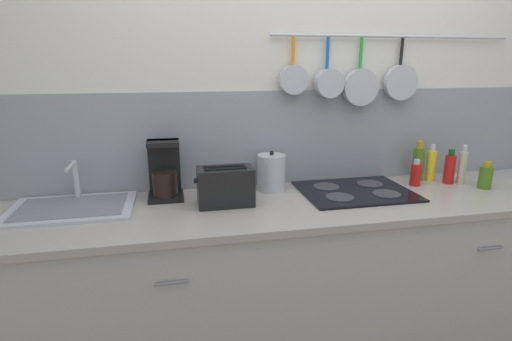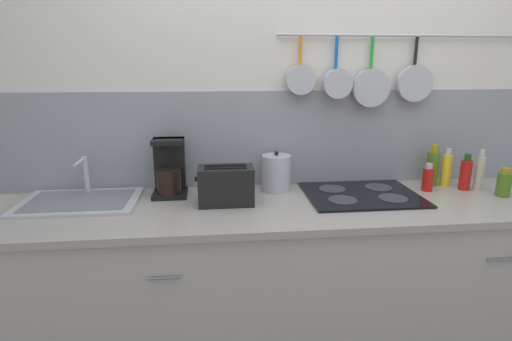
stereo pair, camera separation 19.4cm
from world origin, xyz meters
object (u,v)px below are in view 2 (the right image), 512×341
at_px(bottle_cooking_wine, 446,169).
at_px(bottle_hot_sauce, 466,174).
at_px(bottle_dish_soap, 480,173).
at_px(kettle, 276,173).
at_px(bottle_sesame_oil, 428,179).
at_px(coffee_maker, 170,172).
at_px(toaster, 226,185).
at_px(bottle_vinegar, 432,167).
at_px(bottle_olive_oil, 504,184).

distance_m(bottle_cooking_wine, bottle_hot_sauce, 0.10).
bearing_deg(bottle_cooking_wine, bottle_dish_soap, -36.25).
distance_m(kettle, bottle_dish_soap, 1.12).
bearing_deg(kettle, bottle_sesame_oil, -6.30).
distance_m(coffee_maker, bottle_dish_soap, 1.70).
relative_size(coffee_maker, kettle, 1.36).
relative_size(toaster, bottle_dish_soap, 1.26).
height_order(kettle, bottle_hot_sauce, kettle).
xyz_separation_m(kettle, bottle_hot_sauce, (1.05, -0.09, -0.01)).
relative_size(bottle_vinegar, bottle_cooking_wine, 1.08).
xyz_separation_m(coffee_maker, bottle_vinegar, (1.49, 0.02, -0.02)).
bearing_deg(coffee_maker, toaster, -30.80).
distance_m(bottle_hot_sauce, bottle_dish_soap, 0.07).
height_order(bottle_dish_soap, bottle_olive_oil, bottle_dish_soap).
bearing_deg(bottle_dish_soap, bottle_cooking_wine, 143.75).
bearing_deg(kettle, bottle_hot_sauce, -5.11).
height_order(kettle, bottle_cooking_wine, kettle).
height_order(coffee_maker, bottle_vinegar, coffee_maker).
bearing_deg(toaster, coffee_maker, 149.20).
xyz_separation_m(kettle, bottle_cooking_wine, (0.98, -0.02, -0.00)).
bearing_deg(bottle_dish_soap, kettle, 174.03).
bearing_deg(bottle_vinegar, bottle_sesame_oil, -128.04).
xyz_separation_m(bottle_dish_soap, bottle_olive_oil, (0.07, -0.11, -0.03)).
relative_size(coffee_maker, bottle_cooking_wine, 1.38).
xyz_separation_m(coffee_maker, bottle_olive_oil, (1.76, -0.21, -0.06)).
distance_m(toaster, kettle, 0.34).
distance_m(coffee_maker, toaster, 0.34).
xyz_separation_m(coffee_maker, bottle_cooking_wine, (1.56, -0.00, -0.03)).
bearing_deg(bottle_cooking_wine, toaster, -172.27).
bearing_deg(bottle_olive_oil, bottle_hot_sauce, 136.89).
distance_m(bottle_vinegar, bottle_dish_soap, 0.24).
distance_m(kettle, bottle_sesame_oil, 0.84).
relative_size(bottle_sesame_oil, bottle_vinegar, 0.65).
height_order(bottle_sesame_oil, bottle_hot_sauce, bottle_hot_sauce).
height_order(bottle_vinegar, bottle_cooking_wine, bottle_vinegar).
bearing_deg(bottle_vinegar, kettle, -179.72).
bearing_deg(toaster, bottle_olive_oil, -1.26).
distance_m(bottle_sesame_oil, bottle_vinegar, 0.13).
distance_m(bottle_dish_soap, bottle_olive_oil, 0.13).
relative_size(bottle_cooking_wine, bottle_dish_soap, 0.95).
height_order(bottle_vinegar, bottle_dish_soap, bottle_vinegar).
bearing_deg(bottle_dish_soap, bottle_hot_sauce, 160.86).
relative_size(bottle_dish_soap, bottle_olive_oil, 1.50).
height_order(kettle, bottle_sesame_oil, kettle).
xyz_separation_m(toaster, bottle_vinegar, (1.19, 0.19, 0.01)).
xyz_separation_m(bottle_vinegar, bottle_hot_sauce, (0.14, -0.10, -0.02)).
bearing_deg(coffee_maker, bottle_dish_soap, -3.45).
height_order(coffee_maker, bottle_dish_soap, coffee_maker).
distance_m(toaster, bottle_hot_sauce, 1.34).
height_order(bottle_sesame_oil, bottle_vinegar, bottle_vinegar).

